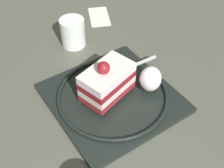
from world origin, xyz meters
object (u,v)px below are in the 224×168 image
Objects in this scene: cake_slice at (107,82)px; whipped_cream_dollop at (151,79)px; drink_glass_far at (73,34)px; folded_napkin at (99,16)px; dessert_plate at (112,97)px; fork at (133,66)px.

cake_slice reaches higher than whipped_cream_dollop.
drink_glass_far is 0.73× the size of folded_napkin.
whipped_cream_dollop is (-0.04, -0.08, -0.01)m from cake_slice.
dessert_plate is 0.09m from whipped_cream_dollop.
whipped_cream_dollop is 0.34m from folded_napkin.
cake_slice is 0.22m from drink_glass_far.
dessert_plate is 0.22m from drink_glass_far.
dessert_plate is 0.10m from fork.
cake_slice is 0.11m from fork.
fork is (0.04, -0.10, -0.03)m from cake_slice.
drink_glass_far is at bearing -8.59° from cake_slice.
cake_slice reaches higher than drink_glass_far.
dessert_plate is 3.42× the size of drink_glass_far.
drink_glass_far is at bearing -6.52° from dessert_plate.
whipped_cream_dollop reaches higher than fork.
cake_slice is at bearing 171.41° from drink_glass_far.
cake_slice is at bearing 65.22° from whipped_cream_dollop.
fork is 1.18× the size of folded_napkin.
drink_glass_far reaches higher than fork.
folded_napkin is (0.25, -0.06, -0.02)m from fork.
fork is (0.05, -0.09, 0.01)m from dessert_plate.
fork is at bearing -68.46° from cake_slice.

